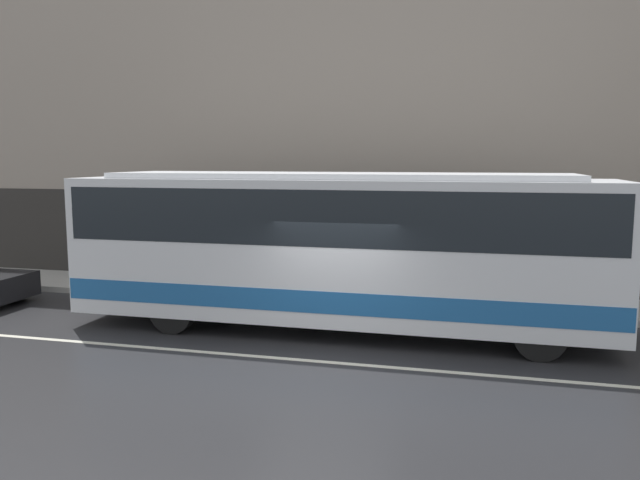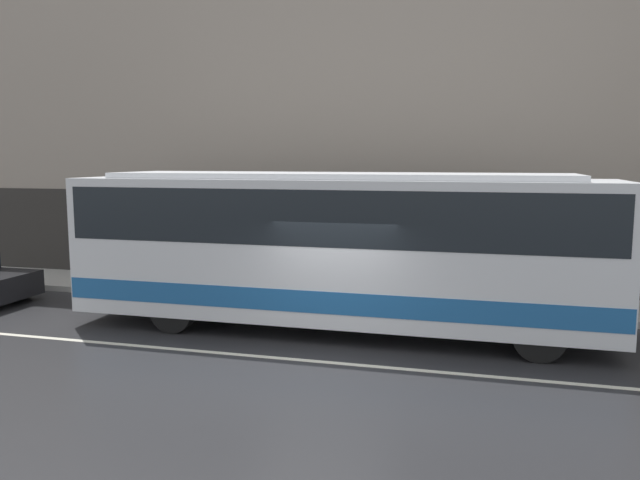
% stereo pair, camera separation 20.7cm
% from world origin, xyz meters
% --- Properties ---
extents(ground_plane, '(60.00, 60.00, 0.00)m').
position_xyz_m(ground_plane, '(0.00, 0.00, 0.00)').
color(ground_plane, '#262628').
extents(sidewalk, '(60.00, 2.35, 0.16)m').
position_xyz_m(sidewalk, '(0.00, 5.17, 0.08)').
color(sidewalk, '#A09E99').
rests_on(sidewalk, ground_plane).
extents(building_facade, '(60.00, 0.35, 11.11)m').
position_xyz_m(building_facade, '(0.00, 6.49, 5.36)').
color(building_facade, gray).
rests_on(building_facade, ground_plane).
extents(lane_stripe, '(54.00, 0.14, 0.01)m').
position_xyz_m(lane_stripe, '(0.00, 0.00, 0.00)').
color(lane_stripe, beige).
rests_on(lane_stripe, ground_plane).
extents(transit_bus, '(11.51, 2.58, 3.43)m').
position_xyz_m(transit_bus, '(-0.26, 2.20, 1.94)').
color(transit_bus, silver).
rests_on(transit_bus, ground_plane).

